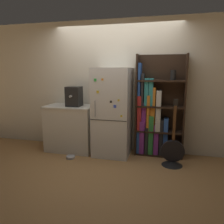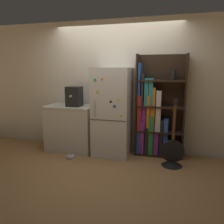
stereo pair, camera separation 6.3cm
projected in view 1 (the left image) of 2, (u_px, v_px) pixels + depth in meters
ground_plane at (111, 156)px, 4.21m from camera, size 16.00×16.00×0.00m
wall_back at (117, 87)px, 4.42m from camera, size 8.00×0.05×2.60m
refrigerator at (112, 112)px, 4.18m from camera, size 0.68×0.66×1.67m
bookshelf at (154, 115)px, 4.18m from camera, size 0.90×0.31×1.92m
kitchen_counter at (71, 128)px, 4.48m from camera, size 0.97×0.62×0.93m
espresso_machine at (74, 96)px, 4.30m from camera, size 0.28×0.32×0.39m
guitar at (172, 156)px, 3.77m from camera, size 0.40×0.36×1.18m
pet_bowl at (71, 157)px, 4.10m from camera, size 0.17×0.17×0.04m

